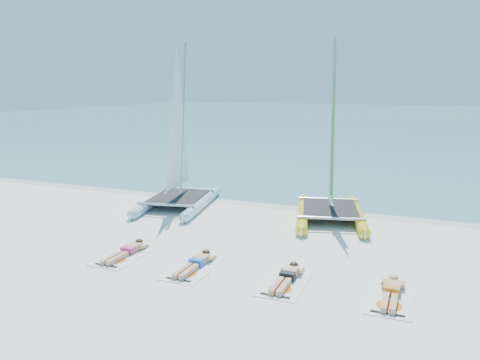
# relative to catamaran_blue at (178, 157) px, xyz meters

# --- Properties ---
(ground) EXTENTS (140.00, 140.00, 0.00)m
(ground) POSITION_rel_catamaran_blue_xyz_m (3.81, -3.82, -1.99)
(ground) COLOR white
(ground) RESTS_ON ground
(sea) EXTENTS (140.00, 115.00, 0.01)m
(sea) POSITION_rel_catamaran_blue_xyz_m (3.81, 59.18, -1.98)
(sea) COLOR #6AB1B1
(sea) RESTS_ON ground
(wet_sand_strip) EXTENTS (140.00, 1.40, 0.01)m
(wet_sand_strip) POSITION_rel_catamaran_blue_xyz_m (3.81, 1.68, -1.98)
(wet_sand_strip) COLOR silver
(wet_sand_strip) RESTS_ON ground
(catamaran_blue) EXTENTS (3.15, 5.21, 6.65)m
(catamaran_blue) POSITION_rel_catamaran_blue_xyz_m (0.00, 0.00, 0.00)
(catamaran_blue) COLOR #A9C4DE
(catamaran_blue) RESTS_ON ground
(catamaran_yellow) EXTENTS (3.42, 5.37, 6.66)m
(catamaran_yellow) POSITION_rel_catamaran_blue_xyz_m (5.85, 0.83, 0.11)
(catamaran_yellow) COLOR yellow
(catamaran_yellow) RESTS_ON ground
(towel_a) EXTENTS (1.00, 1.85, 0.02)m
(towel_a) POSITION_rel_catamaran_blue_xyz_m (1.36, -5.64, -1.98)
(towel_a) COLOR white
(towel_a) RESTS_ON ground
(sunbather_a) EXTENTS (0.37, 1.73, 0.26)m
(sunbather_a) POSITION_rel_catamaran_blue_xyz_m (1.36, -5.45, -1.87)
(sunbather_a) COLOR tan
(sunbather_a) RESTS_ON towel_a
(towel_b) EXTENTS (1.00, 1.85, 0.02)m
(towel_b) POSITION_rel_catamaran_blue_xyz_m (3.60, -5.74, -1.98)
(towel_b) COLOR white
(towel_b) RESTS_ON ground
(sunbather_b) EXTENTS (0.37, 1.73, 0.26)m
(sunbather_b) POSITION_rel_catamaran_blue_xyz_m (3.60, -5.55, -1.87)
(sunbather_b) COLOR tan
(sunbather_b) RESTS_ON towel_b
(towel_c) EXTENTS (1.00, 1.85, 0.02)m
(towel_c) POSITION_rel_catamaran_blue_xyz_m (6.09, -5.71, -1.98)
(towel_c) COLOR white
(towel_c) RESTS_ON ground
(sunbather_c) EXTENTS (0.37, 1.73, 0.26)m
(sunbather_c) POSITION_rel_catamaran_blue_xyz_m (6.09, -5.52, -1.87)
(sunbather_c) COLOR tan
(sunbather_c) RESTS_ON towel_c
(towel_d) EXTENTS (1.00, 1.85, 0.02)m
(towel_d) POSITION_rel_catamaran_blue_xyz_m (8.53, -5.65, -1.98)
(towel_d) COLOR white
(towel_d) RESTS_ON ground
(sunbather_d) EXTENTS (0.37, 1.73, 0.26)m
(sunbather_d) POSITION_rel_catamaran_blue_xyz_m (8.53, -5.46, -1.87)
(sunbather_d) COLOR tan
(sunbather_d) RESTS_ON towel_d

